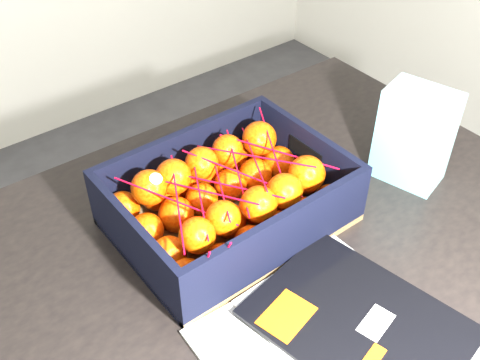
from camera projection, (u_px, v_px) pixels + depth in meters
table at (235, 307)px, 0.94m from camera, size 1.22×0.82×0.75m
magazine_stack at (340, 338)px, 0.76m from camera, size 0.34×0.31×0.02m
produce_crate at (229, 206)px, 0.93m from camera, size 0.36×0.27×0.11m
clementine_heap at (229, 196)px, 0.92m from camera, size 0.34×0.25×0.11m
mesh_net at (227, 181)px, 0.88m from camera, size 0.30×0.24×0.09m
retail_carton at (414, 136)px, 0.99m from camera, size 0.11×0.13×0.18m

